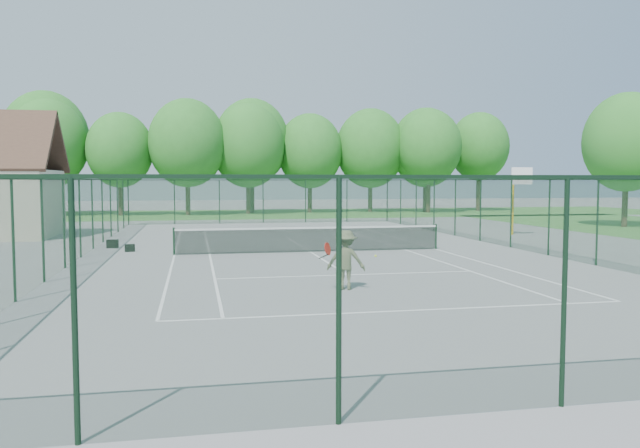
{
  "coord_description": "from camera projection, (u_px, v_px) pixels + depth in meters",
  "views": [
    {
      "loc": [
        -4.68,
        -25.2,
        2.96
      ],
      "look_at": [
        0.0,
        -2.0,
        1.3
      ],
      "focal_mm": 35.0,
      "sensor_mm": 36.0,
      "label": 1
    }
  ],
  "objects": [
    {
      "name": "basketball_goal",
      "position": [
        518.0,
        188.0,
        33.4
      ],
      "size": [
        1.2,
        1.43,
        3.65
      ],
      "color": "#E6AC0B",
      "rests_on": "ground"
    },
    {
      "name": "sports_bag_b",
      "position": [
        130.0,
        248.0,
        25.9
      ],
      "size": [
        0.43,
        0.31,
        0.31
      ],
      "primitive_type": "cube",
      "rotation": [
        0.0,
        0.0,
        0.19
      ],
      "color": "black",
      "rests_on": "ground"
    },
    {
      "name": "grass_far",
      "position": [
        249.0,
        214.0,
        55.1
      ],
      "size": [
        80.0,
        16.0,
        0.01
      ],
      "primitive_type": "cube",
      "color": "#448833",
      "rests_on": "ground"
    },
    {
      "name": "tennis_net",
      "position": [
        310.0,
        238.0,
        25.73
      ],
      "size": [
        11.08,
        0.08,
        1.1
      ],
      "color": "black",
      "rests_on": "ground"
    },
    {
      "name": "tree_side",
      "position": [
        627.0,
        142.0,
        39.26
      ],
      "size": [
        5.37,
        5.37,
        8.5
      ],
      "color": "#3C2C1E",
      "rests_on": "ground"
    },
    {
      "name": "court_lines",
      "position": [
        310.0,
        252.0,
        25.77
      ],
      "size": [
        11.05,
        23.85,
        0.01
      ],
      "color": "white",
      "rests_on": "ground"
    },
    {
      "name": "tennis_player",
      "position": [
        346.0,
        260.0,
        16.88
      ],
      "size": [
        1.84,
        0.97,
        1.61
      ],
      "color": "#52563B",
      "rests_on": "ground"
    },
    {
      "name": "tree_line_far",
      "position": [
        248.0,
        146.0,
        54.69
      ],
      "size": [
        39.4,
        6.4,
        9.7
      ],
      "color": "#3C2C1E",
      "rests_on": "ground"
    },
    {
      "name": "ground",
      "position": [
        310.0,
        252.0,
        25.77
      ],
      "size": [
        140.0,
        140.0,
        0.0
      ],
      "primitive_type": "plane",
      "color": "gray",
      "rests_on": "ground"
    },
    {
      "name": "fence_enclosure",
      "position": [
        310.0,
        214.0,
        25.66
      ],
      "size": [
        18.05,
        36.05,
        3.02
      ],
      "color": "#183B23",
      "rests_on": "ground"
    },
    {
      "name": "sports_bag_a",
      "position": [
        112.0,
        244.0,
        27.3
      ],
      "size": [
        0.5,
        0.36,
        0.37
      ],
      "primitive_type": "cube",
      "rotation": [
        0.0,
        0.0,
        -0.19
      ],
      "color": "black",
      "rests_on": "ground"
    }
  ]
}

